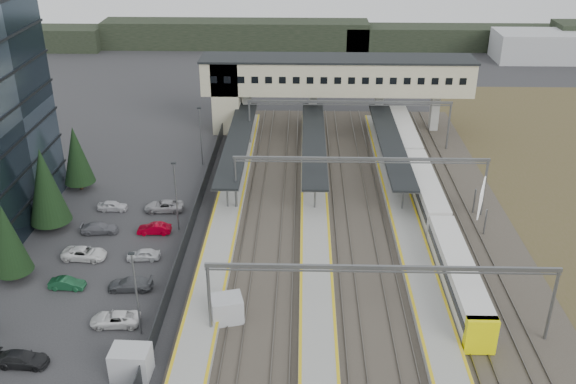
{
  "coord_description": "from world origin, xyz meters",
  "views": [
    {
      "loc": [
        5.58,
        -51.31,
        34.83
      ],
      "look_at": [
        4.0,
        11.6,
        4.0
      ],
      "focal_mm": 40.0,
      "sensor_mm": 36.0,
      "label": 1
    }
  ],
  "objects_px": {
    "train": "(426,192)",
    "billboard": "(482,197)",
    "relay_cabin_near": "(131,362)",
    "relay_cabin_far": "(227,310)",
    "footbridge": "(318,79)"
  },
  "relations": [
    {
      "from": "relay_cabin_far",
      "to": "train",
      "type": "relative_size",
      "value": 0.06
    },
    {
      "from": "train",
      "to": "billboard",
      "type": "bearing_deg",
      "value": -39.93
    },
    {
      "from": "relay_cabin_near",
      "to": "billboard",
      "type": "bearing_deg",
      "value": 37.39
    },
    {
      "from": "train",
      "to": "billboard",
      "type": "relative_size",
      "value": 9.46
    },
    {
      "from": "relay_cabin_near",
      "to": "footbridge",
      "type": "xyz_separation_m",
      "value": [
        15.22,
        55.0,
        6.68
      ]
    },
    {
      "from": "relay_cabin_far",
      "to": "footbridge",
      "type": "bearing_deg",
      "value": 79.9
    },
    {
      "from": "relay_cabin_far",
      "to": "billboard",
      "type": "bearing_deg",
      "value": 34.71
    },
    {
      "from": "train",
      "to": "billboard",
      "type": "distance_m",
      "value": 7.02
    },
    {
      "from": "train",
      "to": "relay_cabin_near",
      "type": "bearing_deg",
      "value": -133.07
    },
    {
      "from": "footbridge",
      "to": "billboard",
      "type": "relative_size",
      "value": 7.1
    },
    {
      "from": "relay_cabin_far",
      "to": "train",
      "type": "distance_m",
      "value": 30.67
    },
    {
      "from": "billboard",
      "to": "train",
      "type": "bearing_deg",
      "value": 140.07
    },
    {
      "from": "relay_cabin_near",
      "to": "train",
      "type": "relative_size",
      "value": 0.06
    },
    {
      "from": "relay_cabin_far",
      "to": "billboard",
      "type": "distance_m",
      "value": 31.83
    },
    {
      "from": "relay_cabin_near",
      "to": "relay_cabin_far",
      "type": "relative_size",
      "value": 0.97
    }
  ]
}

